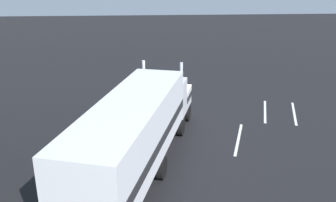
{
  "coord_description": "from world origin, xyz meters",
  "views": [
    {
      "loc": [
        -22.05,
        2.01,
        9.33
      ],
      "look_at": [
        -0.66,
        0.48,
        1.6
      ],
      "focal_mm": 38.86,
      "sensor_mm": 36.0,
      "label": 1
    }
  ],
  "objects": [
    {
      "name": "lane_stripe_mid",
      "position": [
        1.14,
        -6.5,
        0.01
      ],
      "size": [
        4.23,
        1.52,
        0.01
      ],
      "primitive_type": "cube",
      "rotation": [
        0.0,
        0.0,
        -0.32
      ],
      "color": "silver",
      "rests_on": "ground_plane"
    },
    {
      "name": "semi_truck",
      "position": [
        -6.6,
        2.26,
        2.52
      ],
      "size": [
        14.27,
        6.52,
        4.5
      ],
      "color": "white",
      "rests_on": "ground_plane"
    },
    {
      "name": "person_bystander",
      "position": [
        -5.41,
        5.03,
        0.89
      ],
      "size": [
        0.37,
        0.48,
        1.63
      ],
      "color": "black",
      "rests_on": "ground_plane"
    },
    {
      "name": "lane_stripe_near",
      "position": [
        -3.1,
        -3.5,
        0.01
      ],
      "size": [
        4.2,
        1.61,
        0.01
      ],
      "primitive_type": "cube",
      "rotation": [
        0.0,
        0.0,
        -0.34
      ],
      "color": "silver",
      "rests_on": "ground_plane"
    },
    {
      "name": "ground_plane",
      "position": [
        0.0,
        0.0,
        0.0
      ],
      "size": [
        120.0,
        120.0,
        0.0
      ],
      "primitive_type": "plane",
      "color": "black"
    },
    {
      "name": "lane_stripe_far",
      "position": [
        0.63,
        -8.39,
        0.01
      ],
      "size": [
        4.22,
        1.57,
        0.01
      ],
      "primitive_type": "cube",
      "rotation": [
        0.0,
        0.0,
        -0.33
      ],
      "color": "silver",
      "rests_on": "ground_plane"
    }
  ]
}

